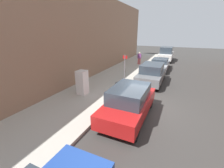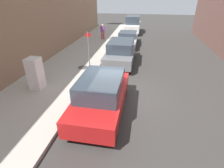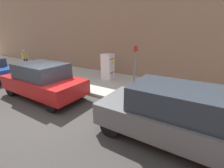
{
  "view_description": "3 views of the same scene",
  "coord_description": "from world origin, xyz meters",
  "px_view_note": "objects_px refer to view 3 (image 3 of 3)",
  "views": [
    {
      "loc": [
        1.58,
        -8.2,
        4.42
      ],
      "look_at": [
        -1.77,
        -0.92,
        1.57
      ],
      "focal_mm": 24.0,
      "sensor_mm": 36.0,
      "label": 1
    },
    {
      "loc": [
        1.04,
        -7.64,
        4.81
      ],
      "look_at": [
        -0.2,
        -0.82,
        1.16
      ],
      "focal_mm": 28.0,
      "sensor_mm": 36.0,
      "label": 2
    },
    {
      "loc": [
        3.69,
        5.3,
        3.11
      ],
      "look_at": [
        -1.78,
        1.92,
        0.94
      ],
      "focal_mm": 24.0,
      "sensor_mm": 36.0,
      "label": 3
    }
  ],
  "objects_px": {
    "pedestrian_standing_near": "(25,57)",
    "parked_suv_red": "(43,80)",
    "discarded_refrigerator": "(108,67)",
    "street_sign_post": "(135,70)",
    "parked_suv_gray": "(175,114)"
  },
  "relations": [
    {
      "from": "parked_suv_red",
      "to": "parked_suv_gray",
      "type": "relative_size",
      "value": 0.97
    },
    {
      "from": "discarded_refrigerator",
      "to": "street_sign_post",
      "type": "bearing_deg",
      "value": 53.26
    },
    {
      "from": "street_sign_post",
      "to": "parked_suv_red",
      "type": "distance_m",
      "value": 4.56
    },
    {
      "from": "street_sign_post",
      "to": "parked_suv_red",
      "type": "height_order",
      "value": "street_sign_post"
    },
    {
      "from": "pedestrian_standing_near",
      "to": "discarded_refrigerator",
      "type": "bearing_deg",
      "value": -54.1
    },
    {
      "from": "street_sign_post",
      "to": "pedestrian_standing_near",
      "type": "relative_size",
      "value": 1.61
    },
    {
      "from": "street_sign_post",
      "to": "parked_suv_red",
      "type": "xyz_separation_m",
      "value": [
        1.78,
        -4.14,
        -0.69
      ]
    },
    {
      "from": "street_sign_post",
      "to": "pedestrian_standing_near",
      "type": "distance_m",
      "value": 11.44
    },
    {
      "from": "pedestrian_standing_near",
      "to": "parked_suv_gray",
      "type": "xyz_separation_m",
      "value": [
        3.19,
        13.44,
        -0.19
      ]
    },
    {
      "from": "parked_suv_red",
      "to": "parked_suv_gray",
      "type": "height_order",
      "value": "parked_suv_red"
    },
    {
      "from": "street_sign_post",
      "to": "discarded_refrigerator",
      "type": "bearing_deg",
      "value": -126.74
    },
    {
      "from": "discarded_refrigerator",
      "to": "parked_suv_red",
      "type": "relative_size",
      "value": 0.38
    },
    {
      "from": "parked_suv_red",
      "to": "pedestrian_standing_near",
      "type": "bearing_deg",
      "value": -113.91
    },
    {
      "from": "pedestrian_standing_near",
      "to": "parked_suv_red",
      "type": "xyz_separation_m",
      "value": [
        3.19,
        7.2,
        -0.17
      ]
    },
    {
      "from": "discarded_refrigerator",
      "to": "parked_suv_red",
      "type": "distance_m",
      "value": 4.11
    }
  ]
}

